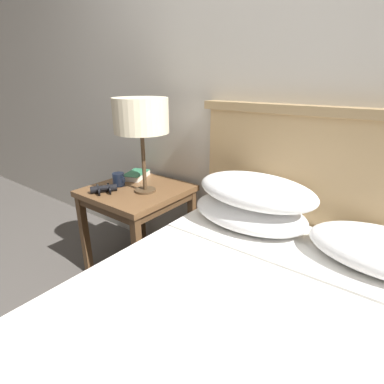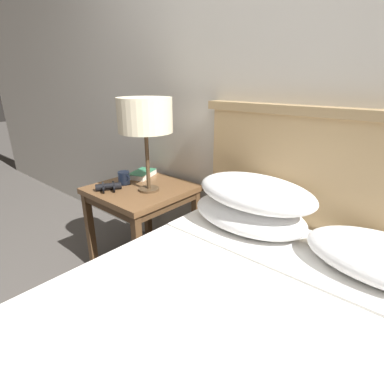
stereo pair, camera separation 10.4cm
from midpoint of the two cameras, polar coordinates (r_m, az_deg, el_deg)
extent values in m
cube|color=beige|center=(1.72, 17.17, 20.88)|extent=(8.00, 0.06, 2.60)
cube|color=brown|center=(1.97, -8.19, 0.47)|extent=(0.58, 0.58, 0.04)
cube|color=brown|center=(1.99, -8.13, -0.69)|extent=(0.55, 0.55, 0.05)
cube|color=brown|center=(2.16, -17.45, -7.41)|extent=(0.04, 0.04, 0.58)
cube|color=brown|center=(1.79, -8.47, -12.82)|extent=(0.04, 0.04, 0.58)
cube|color=brown|center=(2.42, -7.26, -3.35)|extent=(0.04, 0.04, 0.58)
cube|color=brown|center=(2.10, 2.15, -7.12)|extent=(0.04, 0.04, 0.58)
cube|color=white|center=(1.07, 7.43, -31.68)|extent=(1.30, 1.76, 0.26)
cube|color=white|center=(1.39, 21.49, -11.70)|extent=(1.28, 0.28, 0.01)
cube|color=tan|center=(1.69, 25.70, -6.59)|extent=(1.39, 0.06, 1.11)
cube|color=#A4865B|center=(1.53, 29.10, 12.98)|extent=(1.46, 0.10, 0.04)
ellipsoid|color=white|center=(1.55, 12.52, -4.23)|extent=(0.60, 0.36, 0.15)
ellipsoid|color=white|center=(1.49, 13.86, -0.07)|extent=(0.60, 0.36, 0.15)
cylinder|color=#4C3823|center=(1.90, -6.65, 0.53)|extent=(0.13, 0.13, 0.01)
cylinder|color=#4C3823|center=(1.85, -6.88, 5.84)|extent=(0.02, 0.02, 0.35)
cylinder|color=beige|center=(1.80, -7.27, 14.32)|extent=(0.32, 0.32, 0.20)
cube|color=silver|center=(2.17, -8.07, 3.37)|extent=(0.18, 0.23, 0.04)
cube|color=#337F56|center=(2.17, -8.09, 3.85)|extent=(0.19, 0.24, 0.00)
cube|color=#337F56|center=(2.20, -9.46, 3.53)|extent=(0.08, 0.20, 0.04)
cylinder|color=black|center=(1.94, -15.09, 0.88)|extent=(0.09, 0.10, 0.04)
cylinder|color=black|center=(1.90, -15.02, 0.41)|extent=(0.05, 0.03, 0.05)
cylinder|color=black|center=(1.99, -15.16, 1.32)|extent=(0.04, 0.03, 0.04)
cylinder|color=black|center=(1.95, -13.21, 1.07)|extent=(0.09, 0.10, 0.04)
cylinder|color=black|center=(1.90, -13.10, 0.61)|extent=(0.05, 0.03, 0.05)
cylinder|color=black|center=(1.99, -13.32, 1.51)|extent=(0.04, 0.03, 0.04)
cube|color=black|center=(1.94, -14.17, 1.19)|extent=(0.07, 0.06, 0.01)
cylinder|color=black|center=(1.94, -14.18, 1.31)|extent=(0.02, 0.02, 0.02)
cylinder|color=#334C84|center=(2.03, -11.42, 2.66)|extent=(0.08, 0.08, 0.08)
torus|color=#334C84|center=(2.00, -10.68, 2.54)|extent=(0.05, 0.01, 0.05)
camera|label=1|loc=(0.05, -88.11, 0.72)|focal=28.00mm
camera|label=2|loc=(0.05, 91.89, -0.72)|focal=28.00mm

